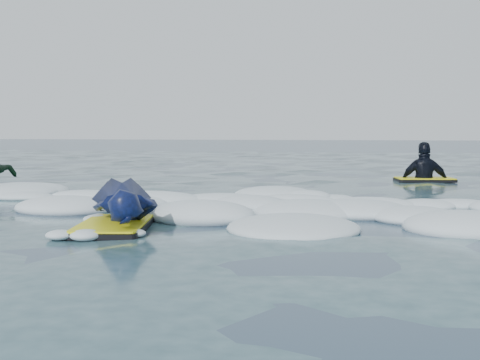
# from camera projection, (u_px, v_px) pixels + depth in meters

# --- Properties ---
(ground) EXTENTS (120.00, 120.00, 0.00)m
(ground) POSITION_uv_depth(u_px,v_px,m) (102.00, 217.00, 6.77)
(ground) COLOR #1C3643
(ground) RESTS_ON ground
(foam_band) EXTENTS (12.00, 3.10, 0.30)m
(foam_band) POSITION_uv_depth(u_px,v_px,m) (136.00, 206.00, 7.78)
(foam_band) COLOR silver
(foam_band) RESTS_ON ground
(prone_woman_unit) EXTENTS (1.30, 1.84, 0.45)m
(prone_woman_unit) POSITION_uv_depth(u_px,v_px,m) (123.00, 204.00, 5.99)
(prone_woman_unit) COLOR black
(prone_woman_unit) RESTS_ON ground
(waiting_rider_unit) EXTENTS (1.16, 0.77, 1.61)m
(waiting_rider_unit) POSITION_uv_depth(u_px,v_px,m) (424.00, 184.00, 11.38)
(waiting_rider_unit) COLOR black
(waiting_rider_unit) RESTS_ON ground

